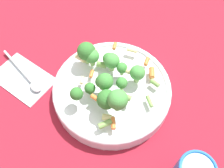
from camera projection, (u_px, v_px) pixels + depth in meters
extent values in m
plane|color=maroon|center=(112.00, 95.00, 0.67)|extent=(3.00, 3.00, 0.00)
cylinder|color=silver|center=(112.00, 91.00, 0.66)|extent=(0.29, 0.29, 0.03)
torus|color=silver|center=(112.00, 88.00, 0.64)|extent=(0.29, 0.29, 0.01)
cylinder|color=#8CB766|center=(136.00, 77.00, 0.64)|extent=(0.01, 0.01, 0.02)
sphere|color=#479342|center=(137.00, 71.00, 0.62)|extent=(0.04, 0.04, 0.04)
cylinder|color=#8CB766|center=(92.00, 62.00, 0.66)|extent=(0.01, 0.01, 0.02)
sphere|color=#479342|center=(92.00, 56.00, 0.64)|extent=(0.04, 0.04, 0.04)
cylinder|color=#8CB766|center=(102.00, 86.00, 0.61)|extent=(0.01, 0.01, 0.02)
sphere|color=#3D8438|center=(102.00, 82.00, 0.59)|extent=(0.03, 0.03, 0.03)
cylinder|color=#8CB766|center=(87.00, 59.00, 0.66)|extent=(0.02, 0.02, 0.02)
sphere|color=#33722D|center=(86.00, 51.00, 0.64)|extent=(0.05, 0.05, 0.05)
cylinder|color=#8CB766|center=(107.00, 105.00, 0.59)|extent=(0.02, 0.02, 0.02)
sphere|color=#33722D|center=(107.00, 99.00, 0.56)|extent=(0.04, 0.04, 0.04)
cylinder|color=#8CB766|center=(105.00, 88.00, 0.60)|extent=(0.01, 0.01, 0.02)
sphere|color=#3D8438|center=(105.00, 81.00, 0.58)|extent=(0.04, 0.04, 0.04)
cylinder|color=#8CB766|center=(122.00, 87.00, 0.61)|extent=(0.01, 0.01, 0.01)
sphere|color=#3D8438|center=(122.00, 83.00, 0.60)|extent=(0.03, 0.03, 0.03)
cylinder|color=#8CB766|center=(118.00, 106.00, 0.57)|extent=(0.02, 0.02, 0.02)
sphere|color=#479342|center=(118.00, 100.00, 0.54)|extent=(0.04, 0.04, 0.04)
cylinder|color=#8CB766|center=(109.00, 63.00, 0.66)|extent=(0.01, 0.01, 0.01)
sphere|color=#3D8438|center=(109.00, 59.00, 0.64)|extent=(0.03, 0.03, 0.03)
cylinder|color=#8CB766|center=(77.00, 98.00, 0.59)|extent=(0.01, 0.01, 0.01)
sphere|color=#33722D|center=(76.00, 94.00, 0.58)|extent=(0.03, 0.03, 0.03)
cylinder|color=#8CB766|center=(90.00, 92.00, 0.61)|extent=(0.01, 0.01, 0.01)
sphere|color=#33722D|center=(90.00, 88.00, 0.60)|extent=(0.03, 0.03, 0.03)
cylinder|color=#8CB766|center=(122.00, 72.00, 0.64)|extent=(0.01, 0.01, 0.01)
sphere|color=#3D8438|center=(122.00, 68.00, 0.62)|extent=(0.03, 0.03, 0.03)
cylinder|color=#8CB766|center=(112.00, 67.00, 0.65)|extent=(0.01, 0.01, 0.02)
sphere|color=#479342|center=(112.00, 61.00, 0.63)|extent=(0.04, 0.04, 0.04)
cylinder|color=#729E4C|center=(102.00, 65.00, 0.66)|extent=(0.02, 0.03, 0.01)
cylinder|color=beige|center=(93.00, 52.00, 0.67)|extent=(0.02, 0.02, 0.01)
cylinder|color=orange|center=(92.00, 74.00, 0.64)|extent=(0.02, 0.02, 0.01)
cylinder|color=beige|center=(139.00, 73.00, 0.62)|extent=(0.02, 0.02, 0.01)
cylinder|color=#729E4C|center=(150.00, 101.00, 0.60)|extent=(0.03, 0.01, 0.01)
cylinder|color=beige|center=(126.00, 70.00, 0.62)|extent=(0.03, 0.03, 0.01)
cylinder|color=orange|center=(115.00, 46.00, 0.67)|extent=(0.02, 0.02, 0.01)
cylinder|color=#729E4C|center=(105.00, 124.00, 0.57)|extent=(0.02, 0.03, 0.01)
cylinder|color=orange|center=(113.00, 123.00, 0.57)|extent=(0.03, 0.01, 0.01)
cylinder|color=orange|center=(95.00, 98.00, 0.59)|extent=(0.02, 0.02, 0.01)
cylinder|color=beige|center=(89.00, 86.00, 0.62)|extent=(0.02, 0.02, 0.01)
cylinder|color=orange|center=(147.00, 62.00, 0.65)|extent=(0.02, 0.02, 0.01)
cylinder|color=beige|center=(81.00, 58.00, 0.66)|extent=(0.03, 0.03, 0.01)
cylinder|color=orange|center=(152.00, 73.00, 0.64)|extent=(0.03, 0.02, 0.01)
cylinder|color=#729E4C|center=(155.00, 83.00, 0.63)|extent=(0.03, 0.02, 0.01)
cylinder|color=beige|center=(82.00, 80.00, 0.62)|extent=(0.02, 0.02, 0.01)
cylinder|color=#729E4C|center=(126.00, 97.00, 0.59)|extent=(0.03, 0.03, 0.01)
cylinder|color=beige|center=(132.00, 50.00, 0.68)|extent=(0.02, 0.03, 0.01)
cylinder|color=beige|center=(107.00, 117.00, 0.58)|extent=(0.02, 0.02, 0.01)
cube|color=#B2BCC6|center=(23.00, 78.00, 0.69)|extent=(0.19, 0.18, 0.01)
cylinder|color=silver|center=(18.00, 66.00, 0.71)|extent=(0.13, 0.07, 0.01)
ellipsoid|color=silver|center=(36.00, 87.00, 0.67)|extent=(0.04, 0.04, 0.01)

